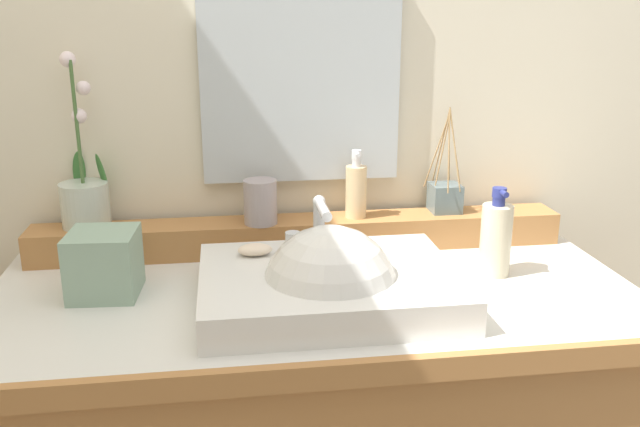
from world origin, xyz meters
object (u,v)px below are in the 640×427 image
Objects in this scene: soap_bar at (255,250)px; potted_plant at (84,193)px; sink_basin at (329,290)px; lotion_bottle at (496,238)px; tumbler_cup at (260,202)px; tissue_box at (104,263)px; soap_dispenser at (356,190)px; reed_diffuser at (445,196)px.

soap_bar is 0.18× the size of potted_plant.
sink_basin is 2.56× the size of lotion_bottle.
tumbler_cup is at bearing 158.01° from lotion_bottle.
tissue_box is at bearing 179.32° from lotion_bottle.
potted_plant reaches higher than tumbler_cup.
soap_dispenser reaches higher than lotion_bottle.
soap_dispenser is at bearing 39.39° from soap_bar.
tumbler_cup is 0.45m from reed_diffuser.
soap_bar is at bearing -155.01° from reed_diffuser.
sink_basin is at bearing -40.07° from soap_bar.
tumbler_cup is at bearing 30.18° from tissue_box.
tumbler_cup is 0.78× the size of tissue_box.
lotion_bottle is 0.80m from tissue_box.
tissue_box is (-0.30, -0.00, -0.01)m from soap_bar.
sink_basin is 4.82× the size of tumbler_cup.
soap_dispenser is at bearing 140.57° from lotion_bottle.
soap_dispenser is 0.34m from lotion_bottle.
lotion_bottle is at bearing -0.68° from tissue_box.
reed_diffuser is 1.32× the size of lotion_bottle.
tissue_box is (-0.54, -0.20, -0.08)m from soap_dispenser.
tissue_box is (0.07, -0.22, -0.09)m from potted_plant.
soap_dispenser is 1.57× the size of tumbler_cup.
sink_basin is 1.94× the size of reed_diffuser.
sink_basin is at bearing -14.58° from tissue_box.
tissue_box is at bearing -149.82° from tumbler_cup.
potted_plant reaches higher than lotion_bottle.
reed_diffuser is 0.23m from lotion_bottle.
tumbler_cup is at bearing -175.41° from soap_dispenser.
potted_plant is at bearing 174.43° from tumbler_cup.
soap_bar is 0.37× the size of lotion_bottle.
soap_bar is 0.30m from tissue_box.
tissue_box is at bearing -72.74° from potted_plant.
reed_diffuser is (0.84, -0.00, -0.04)m from potted_plant.
tissue_box is at bearing -159.45° from soap_dispenser.
potted_plant is 0.39m from tumbler_cup.
tissue_box is (-0.32, -0.19, -0.06)m from tumbler_cup.
lotion_bottle reaches higher than tissue_box.
tumbler_cup is 0.53× the size of lotion_bottle.
soap_bar is 0.33m from soap_dispenser.
reed_diffuser is (0.47, 0.22, 0.03)m from soap_bar.
lotion_bottle is at bearing -39.43° from soap_dispenser.
soap_dispenser is 0.84× the size of lotion_bottle.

